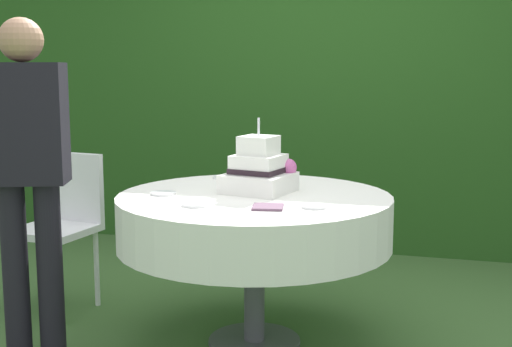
# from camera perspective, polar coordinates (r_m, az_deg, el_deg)

# --- Properties ---
(ground_plane) EXTENTS (20.00, 20.00, 0.00)m
(ground_plane) POSITION_cam_1_polar(r_m,az_deg,el_deg) (3.55, -0.14, -13.96)
(ground_plane) COLOR #3D602D
(foliage_hedge) EXTENTS (6.86, 0.62, 2.51)m
(foliage_hedge) POSITION_cam_1_polar(r_m,az_deg,el_deg) (5.39, 6.10, 7.47)
(foliage_hedge) COLOR #234C19
(foliage_hedge) RESTS_ON ground_plane
(cake_table) EXTENTS (1.35, 1.35, 0.76)m
(cake_table) POSITION_cam_1_polar(r_m,az_deg,el_deg) (3.36, -0.15, -3.86)
(cake_table) COLOR #4C4C51
(cake_table) RESTS_ON ground_plane
(wedding_cake) EXTENTS (0.37, 0.37, 0.37)m
(wedding_cake) POSITION_cam_1_polar(r_m,az_deg,el_deg) (3.39, 0.25, 0.20)
(wedding_cake) COLOR white
(wedding_cake) RESTS_ON cake_table
(serving_plate_near) EXTENTS (0.12, 0.12, 0.01)m
(serving_plate_near) POSITION_cam_1_polar(r_m,az_deg,el_deg) (3.37, -7.75, -1.65)
(serving_plate_near) COLOR white
(serving_plate_near) RESTS_ON cake_table
(serving_plate_far) EXTENTS (0.12, 0.12, 0.01)m
(serving_plate_far) POSITION_cam_1_polar(r_m,az_deg,el_deg) (3.83, -2.80, -0.34)
(serving_plate_far) COLOR white
(serving_plate_far) RESTS_ON cake_table
(serving_plate_left) EXTENTS (0.12, 0.12, 0.01)m
(serving_plate_left) POSITION_cam_1_polar(r_m,az_deg,el_deg) (3.04, 4.90, -2.76)
(serving_plate_left) COLOR white
(serving_plate_left) RESTS_ON cake_table
(serving_plate_right) EXTENTS (0.12, 0.12, 0.01)m
(serving_plate_right) POSITION_cam_1_polar(r_m,az_deg,el_deg) (3.08, -5.10, -2.60)
(serving_plate_right) COLOR white
(serving_plate_right) RESTS_ON cake_table
(napkin_stack) EXTENTS (0.16, 0.16, 0.01)m
(napkin_stack) POSITION_cam_1_polar(r_m,az_deg,el_deg) (3.02, 1.01, -2.82)
(napkin_stack) COLOR #6B4C60
(napkin_stack) RESTS_ON cake_table
(garden_chair) EXTENTS (0.45, 0.45, 0.89)m
(garden_chair) POSITION_cam_1_polar(r_m,az_deg,el_deg) (4.06, -15.83, -3.39)
(garden_chair) COLOR white
(garden_chair) RESTS_ON ground_plane
(standing_person) EXTENTS (0.41, 0.31, 1.60)m
(standing_person) POSITION_cam_1_polar(r_m,az_deg,el_deg) (3.30, -18.58, 0.59)
(standing_person) COLOR black
(standing_person) RESTS_ON ground_plane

